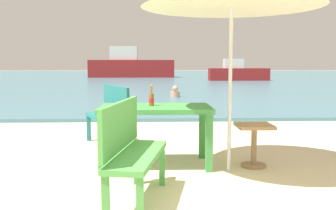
# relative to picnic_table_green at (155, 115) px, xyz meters

# --- Properties ---
(ground_plane) EXTENTS (120.00, 120.00, 0.00)m
(ground_plane) POSITION_rel_picnic_table_green_xyz_m (0.43, -1.44, -0.65)
(ground_plane) COLOR beige
(sea_water) EXTENTS (120.00, 50.00, 0.08)m
(sea_water) POSITION_rel_picnic_table_green_xyz_m (0.43, 28.56, -0.61)
(sea_water) COLOR teal
(sea_water) RESTS_ON ground_plane
(picnic_table_green) EXTENTS (1.40, 0.80, 0.76)m
(picnic_table_green) POSITION_rel_picnic_table_green_xyz_m (0.00, 0.00, 0.00)
(picnic_table_green) COLOR #3D8C42
(picnic_table_green) RESTS_ON ground_plane
(beer_bottle_amber) EXTENTS (0.07, 0.07, 0.26)m
(beer_bottle_amber) POSITION_rel_picnic_table_green_xyz_m (-0.05, 0.04, 0.20)
(beer_bottle_amber) COLOR brown
(beer_bottle_amber) RESTS_ON picnic_table_green
(side_table_wood) EXTENTS (0.44, 0.44, 0.54)m
(side_table_wood) POSITION_rel_picnic_table_green_xyz_m (1.24, -0.12, -0.30)
(side_table_wood) COLOR #9E7A51
(side_table_wood) RESTS_ON ground_plane
(bench_teal_center) EXTENTS (0.80, 1.24, 0.95)m
(bench_teal_center) POSITION_rel_picnic_table_green_xyz_m (-0.70, 1.15, -0.11)
(bench_teal_center) COLOR #237275
(bench_teal_center) RESTS_ON ground_plane
(bench_green_left) EXTENTS (0.57, 1.24, 0.95)m
(bench_green_left) POSITION_rel_picnic_table_green_xyz_m (-0.24, -1.32, -0.11)
(bench_green_left) COLOR #4C9E47
(bench_green_left) RESTS_ON ground_plane
(swimmer_person) EXTENTS (0.34, 0.34, 0.41)m
(swimmer_person) POSITION_rel_picnic_table_green_xyz_m (0.74, 8.82, -0.41)
(swimmer_person) COLOR tan
(swimmer_person) RESTS_ON sea_water
(boat_cargo_ship) EXTENTS (4.08, 1.11, 1.48)m
(boat_cargo_ship) POSITION_rel_picnic_table_green_xyz_m (5.75, 21.49, -0.04)
(boat_cargo_ship) COLOR maroon
(boat_cargo_ship) RESTS_ON sea_water
(boat_ferry) EXTENTS (7.01, 1.91, 2.55)m
(boat_ferry) POSITION_rel_picnic_table_green_xyz_m (-1.97, 27.42, 0.35)
(boat_ferry) COLOR maroon
(boat_ferry) RESTS_ON sea_water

